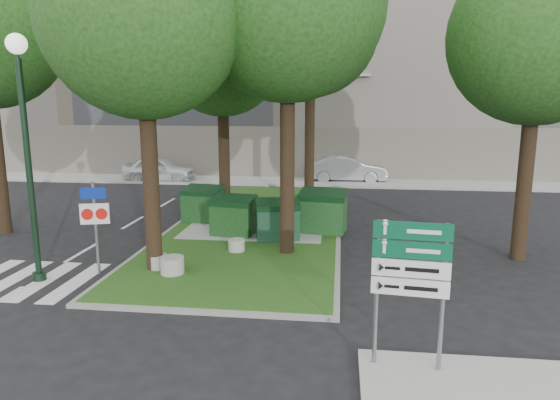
% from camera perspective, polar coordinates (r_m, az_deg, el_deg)
% --- Properties ---
extents(ground, '(120.00, 120.00, 0.00)m').
position_cam_1_polar(ground, '(11.88, -11.49, -12.39)').
color(ground, black).
rests_on(ground, ground).
extents(median_island, '(6.00, 16.00, 0.12)m').
position_cam_1_polar(median_island, '(19.13, -2.54, -2.85)').
color(median_island, '#204A15').
rests_on(median_island, ground).
extents(median_kerb, '(6.30, 16.30, 0.10)m').
position_cam_1_polar(median_kerb, '(19.14, -2.54, -2.88)').
color(median_kerb, gray).
rests_on(median_kerb, ground).
extents(building_sidewalk, '(42.00, 3.00, 0.12)m').
position_cam_1_polar(building_sidewalk, '(29.39, -0.15, 2.13)').
color(building_sidewalk, '#999993').
rests_on(building_sidewalk, ground).
extents(zebra_crossing, '(5.00, 3.00, 0.01)m').
position_cam_1_polar(zebra_crossing, '(14.67, -23.79, -8.48)').
color(zebra_crossing, silver).
rests_on(zebra_crossing, ground).
extents(apartment_building, '(41.00, 12.00, 16.00)m').
position_cam_1_polar(apartment_building, '(36.62, 1.36, 16.39)').
color(apartment_building, tan).
rests_on(apartment_building, ground).
extents(tree_median_mid, '(4.80, 4.80, 9.99)m').
position_cam_1_polar(tree_median_mid, '(20.00, -6.39, 17.67)').
color(tree_median_mid, black).
rests_on(tree_median_mid, ground).
extents(tree_median_far, '(5.80, 5.80, 11.93)m').
position_cam_1_polar(tree_median_far, '(22.68, 3.82, 20.36)').
color(tree_median_far, black).
rests_on(tree_median_far, ground).
extents(tree_street_right, '(5.00, 5.00, 10.06)m').
position_cam_1_polar(tree_street_right, '(16.47, 27.85, 17.91)').
color(tree_street_right, black).
rests_on(tree_street_right, ground).
extents(dumpster_a, '(1.63, 1.26, 1.38)m').
position_cam_1_polar(dumpster_a, '(19.58, -8.81, -0.48)').
color(dumpster_a, '#0F3911').
rests_on(dumpster_a, median_island).
extents(dumpster_b, '(1.61, 1.23, 1.37)m').
position_cam_1_polar(dumpster_b, '(17.48, -5.36, -1.83)').
color(dumpster_b, '#103911').
rests_on(dumpster_b, median_island).
extents(dumpster_c, '(1.66, 1.33, 1.36)m').
position_cam_1_polar(dumpster_c, '(16.85, -0.30, -2.30)').
color(dumpster_c, '#103520').
rests_on(dumpster_c, median_island).
extents(dumpster_d, '(1.79, 1.38, 1.53)m').
position_cam_1_polar(dumpster_d, '(17.82, 4.91, -1.32)').
color(dumpster_d, '#144217').
rests_on(dumpster_d, median_island).
extents(bollard_left, '(0.54, 0.54, 0.39)m').
position_cam_1_polar(bollard_left, '(14.47, -13.82, -6.81)').
color(bollard_left, gray).
rests_on(bollard_left, median_island).
extents(bollard_right, '(0.51, 0.51, 0.37)m').
position_cam_1_polar(bollard_right, '(15.68, -4.99, -5.14)').
color(bollard_right, '#A2A29D').
rests_on(bollard_right, median_island).
extents(bollard_mid, '(0.64, 0.64, 0.46)m').
position_cam_1_polar(bollard_mid, '(13.94, -12.22, -7.28)').
color(bollard_mid, '#9E9E99').
rests_on(bollard_mid, median_island).
extents(litter_bin, '(0.40, 0.40, 0.70)m').
position_cam_1_polar(litter_bin, '(22.31, 5.83, 0.21)').
color(litter_bin, gold).
rests_on(litter_bin, median_island).
extents(street_lamp, '(0.51, 0.51, 6.34)m').
position_cam_1_polar(street_lamp, '(14.24, -27.12, 7.09)').
color(street_lamp, black).
rests_on(street_lamp, ground).
extents(traffic_sign_pole, '(0.76, 0.24, 2.59)m').
position_cam_1_polar(traffic_sign_pole, '(14.49, -20.38, -1.65)').
color(traffic_sign_pole, slate).
rests_on(traffic_sign_pole, ground).
extents(directional_sign, '(1.31, 0.21, 2.62)m').
position_cam_1_polar(directional_sign, '(8.86, 14.69, -7.95)').
color(directional_sign, slate).
rests_on(directional_sign, sidewalk_corner).
extents(car_white, '(4.28, 1.76, 1.45)m').
position_cam_1_polar(car_white, '(30.54, -13.60, 3.43)').
color(car_white, silver).
rests_on(car_white, ground).
extents(car_silver, '(4.71, 1.83, 1.53)m').
position_cam_1_polar(car_silver, '(29.81, 7.68, 3.53)').
color(car_silver, '#ACAFB4').
rests_on(car_silver, ground).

